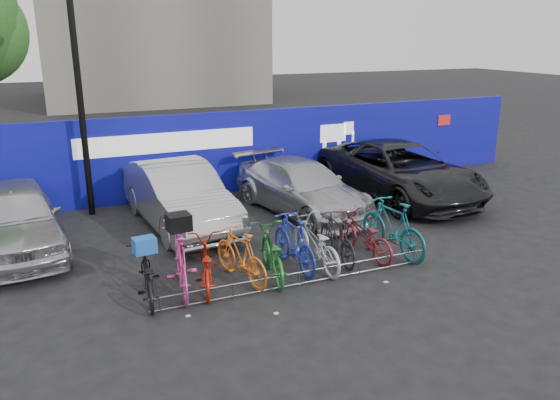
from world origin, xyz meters
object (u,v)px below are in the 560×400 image
bike_2 (205,264)px  lamppost (79,88)px  car_2 (302,187)px  bike_6 (315,243)px  bike_0 (147,276)px  bike_1 (181,261)px  car_3 (399,171)px  car_1 (179,196)px  bike_5 (294,243)px  bike_9 (393,227)px  bike_4 (272,253)px  bike_8 (364,236)px  bike_rack (299,278)px  bike_7 (337,238)px  bike_3 (241,256)px  car_0 (14,218)px

bike_2 → lamppost: bearing=-60.0°
car_2 → bike_6: (-1.29, -3.34, -0.16)m
bike_0 → bike_6: size_ratio=0.89×
lamppost → bike_1: bearing=-77.9°
car_2 → car_3: size_ratio=0.82×
bike_1 → car_1: bearing=-95.0°
bike_5 → bike_9: size_ratio=0.91×
bike_4 → bike_0: bearing=10.6°
bike_8 → bike_5: bearing=-8.2°
bike_1 → bike_0: bearing=15.9°
bike_rack → bike_2: bearing=158.3°
lamppost → bike_2: 6.25m
bike_5 → car_3: bearing=-146.6°
bike_rack → bike_7: 1.50m
bike_1 → bike_6: 2.74m
car_3 → bike_5: car_3 is taller
bike_rack → bike_4: bike_4 is taller
bike_2 → bike_5: (1.87, 0.14, 0.09)m
bike_2 → bike_7: size_ratio=1.04×
car_1 → bike_3: 3.58m
car_3 → bike_2: car_3 is taller
bike_7 → bike_0: bearing=7.2°
bike_1 → bike_6: bike_1 is taller
bike_3 → bike_8: (2.79, 0.10, -0.05)m
lamppost → car_1: 3.64m
bike_8 → bike_9: size_ratio=0.88×
bike_8 → bike_rack: bearing=14.9°
car_3 → car_1: bearing=176.2°
car_0 → bike_7: car_0 is taller
bike_2 → bike_4: (1.30, -0.04, 0.02)m
bike_3 → bike_5: (1.18, 0.13, 0.04)m
lamppost → car_1: (1.93, -1.80, -2.50)m
car_2 → bike_1: (-4.02, -3.36, -0.07)m
lamppost → bike_9: size_ratio=3.02×
car_0 → bike_8: (6.76, -3.23, -0.29)m
bike_2 → bike_6: size_ratio=0.92×
bike_4 → bike_7: size_ratio=1.09×
bike_rack → car_0: size_ratio=1.26×
bike_9 → car_3: bearing=-132.9°
bike_1 → bike_7: 3.30m
car_3 → bike_0: 8.59m
bike_3 → bike_0: bearing=-11.8°
bike_0 → bike_7: (3.93, 0.21, 0.06)m
car_1 → bike_0: bearing=-117.3°
bike_5 → bike_6: bearing=166.2°
bike_rack → bike_4: (-0.31, 0.60, 0.32)m
bike_9 → bike_3: bearing=-6.5°
bike_1 → bike_5: bike_1 is taller
bike_0 → bike_3: bearing=-172.4°
bike_7 → bike_8: bike_7 is taller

